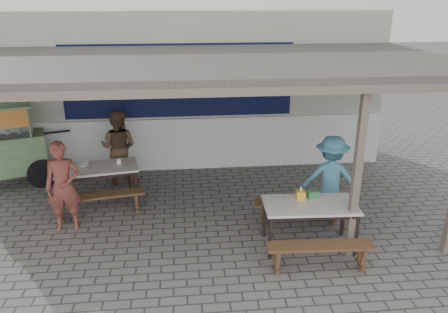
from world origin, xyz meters
name	(u,v)px	position (x,y,z in m)	size (l,w,h in m)	color
ground	(196,232)	(0.00, 0.00, 0.00)	(60.00, 60.00, 0.00)	#645F5A
back_wall	(188,90)	(0.00, 3.58, 1.72)	(9.00, 1.28, 3.50)	#BAB9A7
warung_roof	(191,64)	(0.02, 0.90, 2.71)	(9.00, 4.21, 2.81)	#514A45
table_left	(97,171)	(-1.81, 1.33, 0.67)	(1.62, 1.00, 0.75)	beige
bench_left_street	(99,200)	(-1.71, 0.73, 0.34)	(1.63, 0.54, 0.45)	brown
bench_left_wall	(99,175)	(-1.91, 1.94, 0.34)	(1.63, 0.54, 0.45)	brown
table_right	(310,208)	(1.78, -0.60, 0.67)	(1.48, 0.83, 0.75)	beige
bench_right_street	(320,251)	(1.75, -1.30, 0.34)	(1.56, 0.35, 0.45)	brown
bench_right_wall	(299,207)	(1.81, 0.10, 0.34)	(1.56, 0.35, 0.45)	brown
vendor_cart	(5,143)	(-3.81, 2.38, 0.94)	(2.05, 1.30, 1.74)	#7E9D68
patron_street_side	(63,187)	(-2.19, 0.37, 0.79)	(0.58, 0.38, 1.58)	brown
patron_wall_side	(119,147)	(-1.51, 2.28, 0.81)	(0.78, 0.61, 1.61)	brown
patron_right_table	(330,178)	(2.40, 0.28, 0.78)	(1.01, 0.58, 1.56)	teal
tissue_box	(301,195)	(1.68, -0.40, 0.82)	(0.14, 0.14, 0.14)	gold
donation_box	(313,194)	(1.88, -0.38, 0.81)	(0.17, 0.12, 0.12)	#33743E
condiment_jar	(119,161)	(-1.41, 1.46, 0.80)	(0.09, 0.09, 0.10)	silver
condiment_bowl	(84,164)	(-2.06, 1.43, 0.77)	(0.20, 0.20, 0.05)	silver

